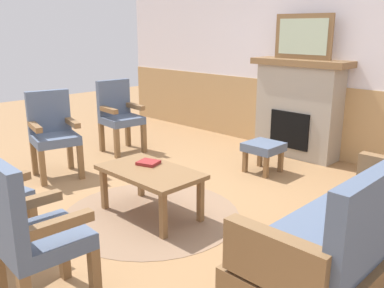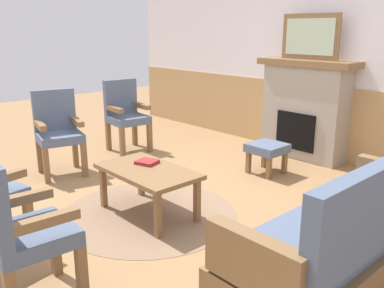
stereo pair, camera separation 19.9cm
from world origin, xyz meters
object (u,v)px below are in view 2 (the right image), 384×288
Objects in this scene: fireplace at (305,109)px; armchair_front_center at (18,226)px; couch at (345,235)px; footstool at (267,150)px; armchair_near_fireplace at (58,129)px; armchair_by_window_left at (125,112)px; book_on_table at (147,162)px; coffee_table at (148,175)px; framed_picture at (310,37)px.

armchair_front_center is (0.61, -3.96, -0.11)m from fireplace.
couch and armchair_front_center have the same top height.
fireplace is 3.25× the size of footstool.
footstool is at bearing 47.04° from armchair_near_fireplace.
fireplace is at bearing 95.82° from footstool.
armchair_by_window_left is (-0.28, 1.12, 0.00)m from armchair_near_fireplace.
armchair_near_fireplace is 1.16m from armchair_by_window_left.
book_on_table is at bearing -28.23° from armchair_by_window_left.
fireplace reaches higher than book_on_table.
fireplace reaches higher than footstool.
armchair_near_fireplace reaches higher than coffee_table.
armchair_front_center is (-1.24, -1.58, 0.14)m from couch.
book_on_table is 1.51m from armchair_near_fireplace.
fireplace is at bearing 91.25° from coffee_table.
couch is at bearing 7.03° from coffee_table.
framed_picture is 2.85m from coffee_table.
couch is at bearing -12.60° from armchair_by_window_left.
footstool is 2.07m from armchair_by_window_left.
framed_picture is 3.26m from armchair_near_fireplace.
book_on_table is 2.03m from armchair_by_window_left.
armchair_near_fireplace is at bearing -120.53° from framed_picture.
framed_picture is 2.00× the size of footstool.
fireplace is 0.91m from framed_picture.
coffee_table is at bearing 111.97° from armchair_front_center.
couch is 2.02m from armchair_front_center.
footstool is at bearing -84.18° from framed_picture.
framed_picture is 2.74m from book_on_table.
fireplace is at bearing 127.90° from couch.
fireplace reaches higher than armchair_near_fireplace.
couch is at bearing -52.10° from framed_picture.
armchair_near_fireplace reaches higher than footstool.
couch is 1.84× the size of armchair_by_window_left.
armchair_by_window_left is at bearing -140.27° from fireplace.
fireplace is 1.62× the size of framed_picture.
fireplace is 1.35× the size of coffee_table.
coffee_table is 1.48m from armchair_front_center.
footstool is (0.09, -0.88, -0.37)m from fireplace.
armchair_near_fireplace is 2.53m from armchair_front_center.
fireplace is 4.00m from armchair_front_center.
coffee_table is (0.06, -2.59, -1.17)m from framed_picture.
couch is 3.80m from armchair_by_window_left.
armchair_by_window_left is at bearing 151.29° from coffee_table.
couch is 4.50× the size of footstool.
framed_picture is 3.22m from couch.
framed_picture reaches higher than armchair_near_fireplace.
armchair_by_window_left and armchair_front_center have the same top height.
fireplace is at bearing 59.47° from armchair_near_fireplace.
armchair_front_center is at bearing -128.14° from couch.
armchair_by_window_left is (-1.78, 0.96, 0.08)m from book_on_table.
coffee_table is at bearing 2.64° from armchair_near_fireplace.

